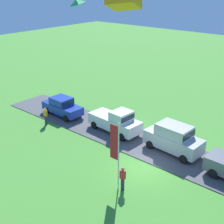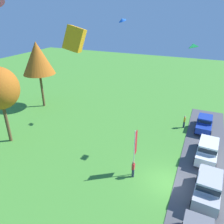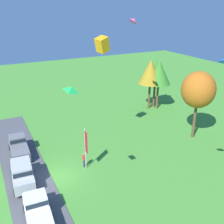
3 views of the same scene
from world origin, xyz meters
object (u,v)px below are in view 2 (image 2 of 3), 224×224
Objects in this scene: car_sedan_by_flagpole at (204,123)px; person_on_lawn at (133,169)px; car_suv_mid_row at (208,186)px; person_beside_suv at (184,122)px; kite_diamond_topmost at (193,46)px; flag_banner at (135,146)px; tree_lone_near at (38,58)px; kite_delta_high_right at (122,20)px; kite_box_near_flag at (75,39)px; car_pickup_far_end at (208,150)px.

person_on_lawn is (-12.11, 5.58, -0.16)m from car_sedan_by_flagpole.
car_suv_mid_row reaches higher than car_sedan_by_flagpole.
person_beside_suv is 1.97× the size of kite_diamond_topmost.
flag_banner is 5.51× the size of kite_diamond_topmost.
tree_lone_near is at bearing 81.57° from kite_diamond_topmost.
tree_lone_near is 2.12× the size of flag_banner.
kite_delta_high_right is at bearing 46.92° from car_suv_mid_row.
kite_delta_high_right is 0.64× the size of kite_box_near_flag.
flag_banner is 10.81m from kite_diamond_topmost.
kite_box_near_flag is at bearing -130.39° from tree_lone_near.
car_pickup_far_end is at bearing -50.95° from flag_banner.
car_pickup_far_end is 10.62m from kite_diamond_topmost.
kite_delta_high_right reaches higher than kite_box_near_flag.
car_suv_mid_row reaches higher than person_on_lawn.
flag_banner is at bearing 129.05° from car_pickup_far_end.
kite_diamond_topmost is at bearing -26.63° from flag_banner.
kite_box_near_flag is (-14.04, -2.13, -0.64)m from kite_delta_high_right.
person_beside_suv is at bearing -16.08° from flag_banner.
kite_delta_high_right is (5.72, 11.91, 12.03)m from car_pickup_far_end.
car_sedan_by_flagpole is at bearing -24.72° from person_on_lawn.
tree_lone_near reaches higher than car_pickup_far_end.
person_beside_suv is 19.71m from kite_box_near_flag.
kite_diamond_topmost reaches higher than person_on_lawn.
kite_delta_high_right is at bearing 64.34° from car_pickup_far_end.
kite_delta_high_right is (10.79, 5.68, 10.11)m from flag_banner.
person_beside_suv is at bearing -87.60° from kite_delta_high_right.
tree_lone_near is at bearing 61.63° from person_on_lawn.
car_sedan_by_flagpole is 25.22m from tree_lone_near.
car_suv_mid_row is 12.17m from person_beside_suv.
car_suv_mid_row is 5.63m from car_pickup_far_end.
car_suv_mid_row is 5.44× the size of kite_diamond_topmost.
car_pickup_far_end is 8.33m from person_on_lawn.
kite_delta_high_right reaches higher than flag_banner.
kite_delta_high_right reaches higher than kite_diamond_topmost.
kite_delta_high_right is (1.24, -12.91, 5.44)m from tree_lone_near.
car_sedan_by_flagpole is at bearing 5.14° from car_pickup_far_end.
tree_lone_near reaches higher than car_sedan_by_flagpole.
tree_lone_near reaches higher than car_suv_mid_row.
kite_delta_high_right is (-0.37, 8.89, 12.26)m from person_beside_suv.
flag_banner is (0.53, 0.08, 2.15)m from person_on_lawn.
car_sedan_by_flagpole is 5.13× the size of kite_diamond_topmost.
kite_diamond_topmost is 0.58× the size of kite_box_near_flag.
kite_diamond_topmost reaches higher than car_pickup_far_end.
car_suv_mid_row reaches higher than person_beside_suv.
person_on_lawn is 12.47m from kite_box_near_flag.
kite_box_near_flag is (-3.25, 3.54, 9.47)m from flag_banner.
flag_banner reaches higher than car_sedan_by_flagpole.
kite_diamond_topmost is at bearing -24.28° from person_on_lawn.
car_sedan_by_flagpole is 13.04m from flag_banner.
flag_banner is (-11.16, 3.22, 2.15)m from person_beside_suv.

